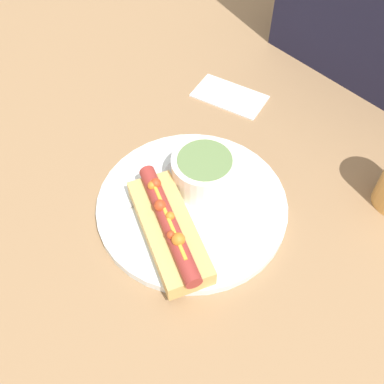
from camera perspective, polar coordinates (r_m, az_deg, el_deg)
ground_plane at (r=0.66m, az=0.00°, el=-2.08°), size 4.00×4.00×0.00m
dinner_plate at (r=0.66m, az=0.00°, el=-1.71°), size 0.28×0.28×0.01m
hot_dog at (r=0.60m, az=-2.97°, el=-4.59°), size 0.19×0.12×0.06m
soup_bowl at (r=0.65m, az=1.59°, el=2.77°), size 0.10×0.10×0.05m
spoon at (r=0.68m, az=-2.91°, el=2.19°), size 0.03×0.15×0.01m
napkin at (r=0.83m, az=4.79°, el=12.10°), size 0.14×0.11×0.01m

